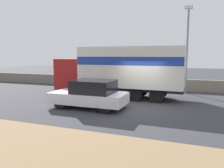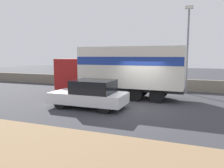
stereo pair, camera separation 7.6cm
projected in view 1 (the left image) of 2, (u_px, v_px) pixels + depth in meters
The scene contains 6 objects.
ground_plane at pixel (136, 107), 11.90m from camera, with size 80.00×80.00×0.00m, color #38383D.
dirt_shoulder_foreground at pixel (70, 166), 5.59m from camera, with size 60.00×4.87×0.04m.
stone_wall_backdrop at pixel (156, 84), 18.18m from camera, with size 60.00×0.35×0.93m.
street_lamp at pixel (187, 43), 15.90m from camera, with size 0.56×0.28×6.33m.
box_truck at pixel (122, 68), 14.55m from camera, with size 8.68×2.44×3.36m.
car_hatchback at pixel (90, 94), 11.72m from camera, with size 4.10×1.85×1.52m.
Camera 1 is at (2.84, -11.36, 2.83)m, focal length 35.00 mm.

